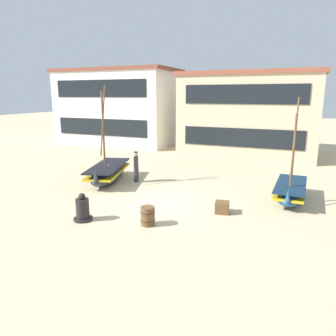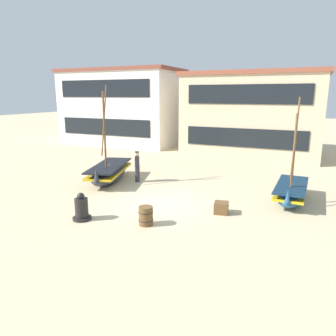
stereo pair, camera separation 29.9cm
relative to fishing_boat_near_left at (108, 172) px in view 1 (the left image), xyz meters
The scene contains 9 objects.
ground_plane 4.66m from the fishing_boat_near_left, 28.34° to the right, with size 120.00×120.00×0.00m, color #CCB78E.
fishing_boat_near_left is the anchor object (origin of this frame).
fishing_boat_centre_large 9.35m from the fishing_boat_near_left, ahead, with size 1.33×3.62×4.59m.
fisherman_by_hull 1.57m from the fishing_boat_near_left, 22.62° to the left, with size 0.35×0.42×1.68m.
capstan_winch 5.49m from the fishing_boat_near_left, 66.57° to the right, with size 0.72×0.72×1.07m.
wooden_barrel 6.47m from the fishing_boat_near_left, 43.85° to the right, with size 0.56×0.56×0.70m.
cargo_crate 7.23m from the fishing_boat_near_left, 17.67° to the right, with size 0.55×0.55×0.46m, color brown.
harbor_building_main 13.45m from the fishing_boat_near_left, 64.90° to the left, with size 10.54×6.79×6.37m.
harbor_building_annex 14.81m from the fishing_boat_near_left, 118.97° to the left, with size 11.30×6.35×7.00m.
Camera 1 is at (5.56, -12.05, 4.68)m, focal length 34.00 mm.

